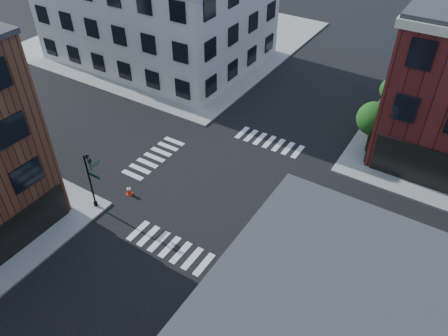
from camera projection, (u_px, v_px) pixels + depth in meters
ground at (226, 187)px, 33.07m from camera, size 120.00×120.00×0.00m
sidewalk_nw at (174, 37)px, 55.62m from camera, size 30.00×30.00×0.15m
building_nw at (157, 8)px, 48.10m from camera, size 22.00×16.00×11.00m
tree_near at (374, 120)px, 34.55m from camera, size 2.69×2.69×4.49m
tree_far at (394, 92)px, 38.70m from camera, size 2.43×2.43×4.07m
signal_pole at (91, 176)px, 29.66m from camera, size 1.29×1.24×4.60m
box_truck at (395, 285)px, 23.89m from camera, size 7.98×3.05×3.54m
traffic_cone at (129, 190)px, 32.23m from camera, size 0.51×0.51×0.78m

